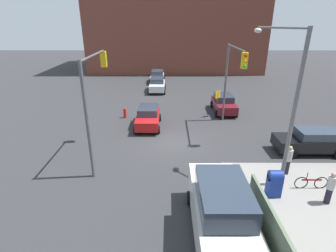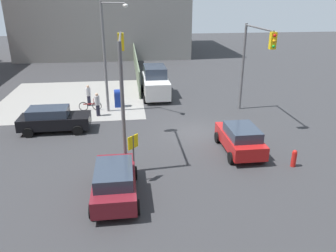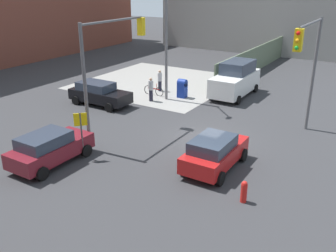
{
  "view_description": "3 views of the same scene",
  "coord_description": "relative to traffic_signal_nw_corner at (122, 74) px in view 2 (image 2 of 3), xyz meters",
  "views": [
    {
      "loc": [
        17.16,
        -0.25,
        8.27
      ],
      "look_at": [
        -1.03,
        -0.31,
        0.82
      ],
      "focal_mm": 28.0,
      "sensor_mm": 36.0,
      "label": 1
    },
    {
      "loc": [
        -19.26,
        4.22,
        8.33
      ],
      "look_at": [
        -0.11,
        1.8,
        0.65
      ],
      "focal_mm": 35.0,
      "sensor_mm": 36.0,
      "label": 2
    },
    {
      "loc": [
        -17.61,
        -8.4,
        8.36
      ],
      "look_at": [
        -1.26,
        1.67,
        0.83
      ],
      "focal_mm": 40.0,
      "sensor_mm": 36.0,
      "label": 3
    }
  ],
  "objects": [
    {
      "name": "hatchback_maroon",
      "position": [
        -4.21,
        0.48,
        -3.77
      ],
      "size": [
        4.14,
        2.02,
        1.62
      ],
      "color": "maroon",
      "rests_on": "ground"
    },
    {
      "name": "warning_sign_two_way",
      "position": [
        -2.89,
        -0.4,
        -2.98
      ],
      "size": [
        0.48,
        0.48,
        2.4
      ],
      "color": "#4C4C4C",
      "rests_on": "ground"
    },
    {
      "name": "construction_fence",
      "position": [
        21.87,
        -1.3,
        -3.42
      ],
      "size": [
        22.73,
        0.12,
        2.4
      ],
      "primitive_type": "cube",
      "color": "#607056",
      "rests_on": "ground"
    },
    {
      "name": "mailbox_blue",
      "position": [
        8.71,
        0.5,
        -3.85
      ],
      "size": [
        0.56,
        0.64,
        1.43
      ],
      "color": "navy",
      "rests_on": "ground"
    },
    {
      "name": "hatchback_red",
      "position": [
        -0.48,
        -6.45,
        -3.77
      ],
      "size": [
        4.05,
        2.02,
        1.62
      ],
      "color": "#B21919",
      "rests_on": "ground"
    },
    {
      "name": "pedestrian_waiting",
      "position": [
        6.71,
        2.0,
        -3.69
      ],
      "size": [
        0.36,
        0.36,
        1.77
      ],
      "rotation": [
        0.0,
        0.0,
        6.07
      ],
      "color": "#B2B2B7",
      "rests_on": "ground"
    },
    {
      "name": "fire_hydrant",
      "position": [
        -2.49,
        -8.7,
        -4.13
      ],
      "size": [
        0.26,
        0.26,
        0.94
      ],
      "color": "red",
      "rests_on": "ground"
    },
    {
      "name": "van_white_delivery",
      "position": [
        11.3,
        -2.7,
        -3.34
      ],
      "size": [
        5.4,
        2.32,
        2.62
      ],
      "color": "white",
      "rests_on": "ground"
    },
    {
      "name": "traffic_signal_se_corner",
      "position": [
        5.1,
        -9.0,
        -0.01
      ],
      "size": [
        5.06,
        0.36,
        6.5
      ],
      "color": "#59595B",
      "rests_on": "ground"
    },
    {
      "name": "bicycle_leaning_on_fence",
      "position": [
        8.11,
        2.7,
        -4.27
      ],
      "size": [
        0.05,
        1.75,
        0.97
      ],
      "color": "black",
      "rests_on": "ground"
    },
    {
      "name": "sidewalk_corner",
      "position": [
        11.51,
        4.5,
        -4.61
      ],
      "size": [
        12.0,
        12.0,
        0.01
      ],
      "primitive_type": "cube",
      "color": "gray",
      "rests_on": "ground"
    },
    {
      "name": "ground_plane",
      "position": [
        2.51,
        -4.5,
        -4.62
      ],
      "size": [
        120.0,
        120.0,
        0.0
      ],
      "primitive_type": "plane",
      "color": "#333335"
    },
    {
      "name": "street_lamp_corner",
      "position": [
        7.44,
        1.04,
        0.08
      ],
      "size": [
        2.1,
        1.95,
        8.0
      ],
      "color": "slate",
      "rests_on": "ground"
    },
    {
      "name": "coupe_black",
      "position": [
        4.07,
        4.65,
        -3.77
      ],
      "size": [
        2.02,
        4.5,
        1.62
      ],
      "color": "black",
      "rests_on": "ground"
    },
    {
      "name": "pedestrian_crossing",
      "position": [
        9.31,
        2.9,
        -3.73
      ],
      "size": [
        0.36,
        0.36,
        1.71
      ],
      "rotation": [
        0.0,
        0.0,
        3.04
      ],
      "color": "#B2B2B7",
      "rests_on": "ground"
    },
    {
      "name": "traffic_signal_nw_corner",
      "position": [
        0.0,
        0.0,
        0.0
      ],
      "size": [
        5.25,
        0.36,
        6.5
      ],
      "color": "#59595B",
      "rests_on": "ground"
    }
  ]
}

